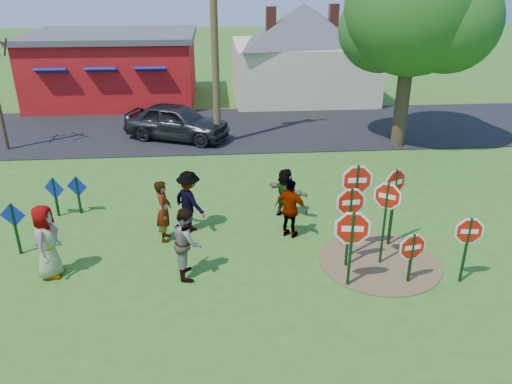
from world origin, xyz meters
TOP-DOWN VIEW (x-y plane):
  - ground at (0.00, 0.00)m, footprint 120.00×120.00m
  - road at (0.00, 11.50)m, footprint 120.00×7.50m
  - dirt_patch at (4.50, -1.00)m, footprint 3.20×3.20m
  - red_building at (-5.50, 17.99)m, footprint 9.40×7.69m
  - cream_house at (5.50, 18.00)m, footprint 9.40×9.40m
  - stop_sign_a at (3.39, -1.97)m, footprint 1.17×0.16m
  - stop_sign_b at (3.83, -0.57)m, footprint 1.10×0.07m
  - stop_sign_c at (4.49, -1.06)m, footprint 0.80×0.55m
  - stop_sign_d at (5.02, -0.14)m, footprint 0.93×0.50m
  - stop_sign_e at (4.92, -1.97)m, footprint 0.95×0.17m
  - stop_sign_f at (6.23, -2.04)m, footprint 0.94×0.11m
  - stop_sign_g at (3.56, -1.12)m, footprint 1.03×0.09m
  - blue_diamond_b at (-5.17, 0.22)m, footprint 0.69×0.11m
  - blue_diamond_c at (-4.77, 2.50)m, footprint 0.68×0.30m
  - blue_diamond_d at (-4.12, 2.64)m, footprint 0.66×0.21m
  - person_a at (-3.99, -0.92)m, footprint 0.68×0.99m
  - person_b at (-1.27, 0.71)m, footprint 0.44×0.66m
  - person_c at (-0.52, -1.16)m, footprint 0.78×0.96m
  - person_d at (-0.57, 1.26)m, footprint 1.31×1.35m
  - person_e at (2.33, 0.60)m, footprint 1.09×0.92m
  - person_f at (2.35, 1.91)m, footprint 1.37×1.38m
  - suv at (-1.49, 10.02)m, footprint 5.13×3.60m
  - utility_pole at (0.33, 9.25)m, footprint 2.39×0.65m
  - leafy_tree at (8.39, 8.43)m, footprint 6.01×5.48m

SIDE VIEW (x-z plane):
  - ground at x=0.00m, z-range 0.00..0.00m
  - dirt_patch at x=4.50m, z-range 0.00..0.03m
  - road at x=0.00m, z-range 0.00..0.04m
  - blue_diamond_d at x=-4.12m, z-range 0.14..1.41m
  - person_f at x=2.35m, z-range 0.00..1.59m
  - blue_diamond_c at x=-4.77m, z-range 0.15..1.45m
  - suv at x=-1.49m, z-range 0.04..1.66m
  - person_e at x=2.33m, z-range 0.00..1.75m
  - person_b at x=-1.27m, z-range 0.00..1.82m
  - person_d at x=-0.57m, z-range 0.00..1.85m
  - person_c at x=-0.52m, z-range 0.00..1.86m
  - stop_sign_e at x=4.92m, z-range 0.19..1.67m
  - blue_diamond_b at x=-5.17m, z-range 0.19..1.72m
  - person_a at x=-3.99m, z-range 0.00..1.94m
  - stop_sign_f at x=6.23m, z-range 0.36..2.25m
  - stop_sign_a at x=3.39m, z-range 0.36..2.53m
  - stop_sign_g at x=3.56m, z-range 0.46..2.82m
  - stop_sign_c at x=4.49m, z-range 0.49..2.93m
  - stop_sign_d at x=5.02m, z-range 0.52..2.96m
  - red_building at x=-5.50m, z-range 0.02..3.92m
  - stop_sign_b at x=3.83m, z-range 0.61..3.37m
  - cream_house at x=5.50m, z-range -0.33..6.17m
  - utility_pole at x=0.33m, z-range 0.26..10.17m
  - leafy_tree at x=8.39m, z-range 1.23..9.77m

